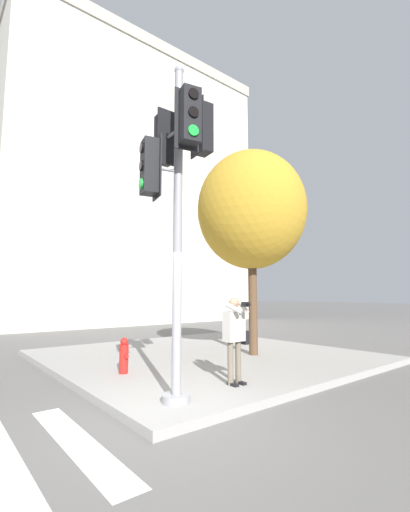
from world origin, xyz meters
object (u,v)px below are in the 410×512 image
at_px(traffic_signal_pole, 177,172).
at_px(person_photographer, 235,332).
at_px(fire_hydrant, 124,356).
at_px(street_tree, 251,210).

distance_m(traffic_signal_pole, person_photographer, 3.14).
bearing_deg(fire_hydrant, street_tree, -2.18).
height_order(street_tree, fire_hydrant, street_tree).
bearing_deg(fire_hydrant, person_photographer, -59.96).
bearing_deg(person_photographer, fire_hydrant, 120.04).
bearing_deg(traffic_signal_pole, street_tree, 27.99).
height_order(traffic_signal_pole, person_photographer, traffic_signal_pole).
height_order(traffic_signal_pole, street_tree, street_tree).
bearing_deg(person_photographer, traffic_signal_pole, -172.81).
relative_size(person_photographer, street_tree, 0.27).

